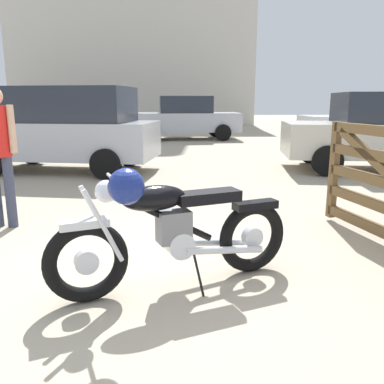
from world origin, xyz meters
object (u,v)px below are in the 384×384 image
Objects in this scene: silver_sedan_mid at (370,122)px; white_estate_far at (185,118)px; vintage_motorcycle at (171,230)px; dark_sedan_left at (67,128)px; red_hatchback_near at (384,132)px; pale_sedan_back at (23,113)px.

silver_sedan_mid and white_estate_far have the same top height.
vintage_motorcycle is 11.49m from silver_sedan_mid.
white_estate_far is at bearing -100.49° from dark_sedan_left.
white_estate_far is 1.06× the size of dark_sedan_left.
red_hatchback_near is 1.07× the size of dark_sedan_left.
dark_sedan_left is at bearing 125.87° from pale_sedan_back.
red_hatchback_near is at bearing -171.56° from dark_sedan_left.
red_hatchback_near is 6.83m from dark_sedan_left.
white_estate_far is 7.79m from dark_sedan_left.
silver_sedan_mid is 4.44m from red_hatchback_near.
silver_sedan_mid is 0.97× the size of red_hatchback_near.
dark_sedan_left is at bearing 65.85° from white_estate_far.
white_estate_far is at bearing 149.62° from silver_sedan_mid.
white_estate_far is at bearing 126.81° from red_hatchback_near.
silver_sedan_mid is 9.37m from dark_sedan_left.
red_hatchback_near is (4.27, -7.39, 0.00)m from white_estate_far.
pale_sedan_back is at bearing 145.86° from red_hatchback_near.
pale_sedan_back reaches higher than vintage_motorcycle.
pale_sedan_back reaches higher than red_hatchback_near.
vintage_motorcycle is 0.46× the size of silver_sedan_mid.
red_hatchback_near is at bearing 149.31° from pale_sedan_back.
dark_sedan_left is (-2.39, 5.66, 0.43)m from vintage_motorcycle.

